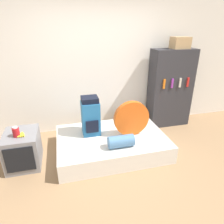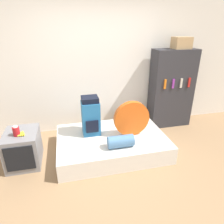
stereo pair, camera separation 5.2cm
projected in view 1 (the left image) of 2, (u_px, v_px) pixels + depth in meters
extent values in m
plane|color=#997551|center=(122.00, 177.00, 2.95)|extent=(16.00, 16.00, 0.00)
cube|color=white|center=(98.00, 67.00, 3.96)|extent=(8.00, 0.05, 2.60)
cube|color=silver|center=(111.00, 143.00, 3.52)|extent=(1.85, 1.26, 0.30)
cube|color=#23669E|center=(91.00, 118.00, 3.43)|extent=(0.30, 0.28, 0.59)
cube|color=black|center=(90.00, 99.00, 3.31)|extent=(0.28, 0.26, 0.08)
cube|color=black|center=(92.00, 127.00, 3.33)|extent=(0.21, 0.03, 0.21)
cylinder|color=#E05B19|center=(131.00, 118.00, 3.39)|extent=(0.61, 0.09, 0.61)
cylinder|color=teal|center=(121.00, 141.00, 3.12)|extent=(0.41, 0.19, 0.19)
cube|color=gray|center=(23.00, 149.00, 3.14)|extent=(0.50, 0.59, 0.55)
cube|color=black|center=(20.00, 160.00, 2.86)|extent=(0.40, 0.02, 0.40)
cylinder|color=#B2191E|center=(16.00, 132.00, 2.93)|extent=(0.10, 0.10, 0.14)
cylinder|color=white|center=(15.00, 128.00, 2.90)|extent=(0.07, 0.07, 0.02)
ellipsoid|color=yellow|center=(20.00, 135.00, 2.97)|extent=(0.08, 0.16, 0.03)
ellipsoid|color=yellow|center=(21.00, 134.00, 2.97)|extent=(0.05, 0.16, 0.03)
ellipsoid|color=yellow|center=(22.00, 134.00, 2.98)|extent=(0.05, 0.16, 0.03)
ellipsoid|color=yellow|center=(23.00, 134.00, 2.98)|extent=(0.08, 0.16, 0.03)
cube|color=#2D2D33|center=(170.00, 89.00, 4.25)|extent=(0.89, 0.37, 1.63)
cube|color=orange|center=(164.00, 84.00, 3.94)|extent=(0.04, 0.02, 0.19)
cube|color=purple|center=(172.00, 83.00, 3.98)|extent=(0.04, 0.02, 0.19)
cube|color=beige|center=(180.00, 83.00, 4.02)|extent=(0.04, 0.02, 0.19)
cube|color=red|center=(188.00, 82.00, 4.06)|extent=(0.04, 0.02, 0.19)
cube|color=tan|center=(180.00, 43.00, 3.89)|extent=(0.34, 0.26, 0.22)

